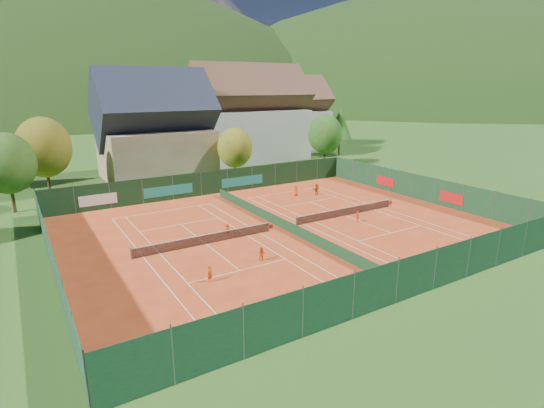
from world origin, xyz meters
The scene contains 30 objects.
ground centered at (0.00, 0.00, -0.02)m, with size 600.00×600.00×0.00m, color #295219.
clay_pad centered at (0.00, 0.00, 0.01)m, with size 40.00×32.00×0.01m, color #BA3F1B.
court_markings_left centered at (-8.00, 0.00, 0.01)m, with size 11.03×23.83×0.00m.
court_markings_right centered at (8.00, 0.00, 0.01)m, with size 11.03×23.83×0.00m.
tennis_net_left centered at (-7.85, 0.00, 0.51)m, with size 13.30×0.10×1.02m.
tennis_net_right centered at (8.15, 0.00, 0.51)m, with size 13.30×0.10×1.02m.
court_divider centered at (0.00, 0.00, 0.50)m, with size 0.03×28.80×1.00m.
fence_north centered at (-0.46, 15.99, 1.47)m, with size 40.00×0.10×3.00m.
fence_south centered at (0.00, -16.00, 1.50)m, with size 40.00×0.04×3.00m.
fence_west centered at (-20.00, 0.00, 1.50)m, with size 0.04×32.00×3.00m.
fence_east centered at (20.00, 0.05, 1.48)m, with size 0.09×32.00×3.00m.
chalet centered at (-3.00, 30.00, 6.62)m, with size 16.20×12.00×16.00m.
hotel_block_a centered at (16.00, 36.00, 7.38)m, with size 21.60×11.00×17.25m.
hotel_block_b centered at (30.00, 44.00, 6.62)m, with size 17.28×10.00×15.50m.
tree_west_front centered at (-22.00, 20.00, 5.39)m, with size 5.72×5.72×8.69m.
tree_west_mid centered at (-18.00, 26.00, 6.07)m, with size 6.44×6.44×9.78m.
tree_center centered at (6.00, 22.00, 4.72)m, with size 5.01×5.01×7.60m.
tree_east_front centered at (24.00, 24.00, 5.39)m, with size 5.72×5.72×8.69m.
tree_east_mid centered at (34.00, 32.00, 6.06)m, with size 5.04×5.04×9.00m.
tree_east_back centered at (26.00, 40.00, 6.74)m, with size 7.15×7.15×10.86m.
mountain_backdrop centered at (28.54, 233.48, -39.64)m, with size 820.00×530.00×242.00m.
ball_hopper centered at (13.58, -12.33, 0.56)m, with size 0.34×0.34×0.80m.
loose_ball_0 centered at (-6.99, -7.80, 0.03)m, with size 0.07×0.07×0.07m, color #CCD833.
loose_ball_1 centered at (5.44, -12.37, 0.03)m, with size 0.07×0.07×0.07m, color #CCD833.
player_left_near centered at (-10.66, -7.00, 0.63)m, with size 0.46×0.30×1.27m, color #CB5312.
player_left_mid centered at (-5.68, -5.75, 0.59)m, with size 0.58×0.45×1.19m, color #D74313.
player_left_far centered at (-5.56, 0.76, 0.64)m, with size 0.83×0.48×1.28m, color #CB4A12.
player_right_near centered at (7.52, -2.30, 0.59)m, with size 0.69×0.29×1.18m, color #F94D16.
player_right_far_a centered at (8.29, 9.80, 0.69)m, with size 0.67×0.44×1.37m, color #E84914.
player_right_far_b centered at (10.68, 8.68, 0.76)m, with size 1.42×0.45×1.53m, color #D85C13.
Camera 1 is at (-21.24, -32.61, 13.47)m, focal length 28.00 mm.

